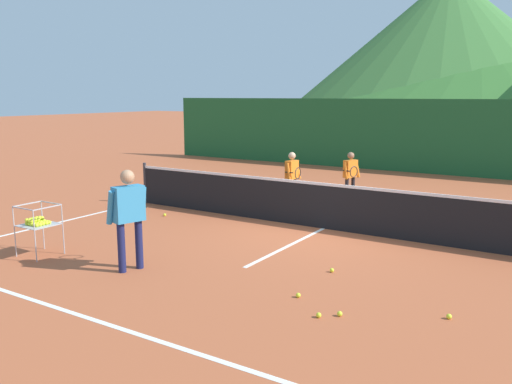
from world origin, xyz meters
The scene contains 19 objects.
ground_plane centered at (0.00, 0.00, 0.00)m, with size 120.00×120.00×0.00m, color #B25633.
line_baseline_near centered at (0.00, -5.73, 0.00)m, with size 10.35×0.08×0.01m, color white.
line_baseline_far centered at (0.00, 4.77, 0.00)m, with size 10.35×0.08×0.01m, color white.
line_sideline_west centered at (-5.18, 0.00, 0.00)m, with size 0.08×10.50×0.01m, color white.
line_service_center centered at (0.00, 0.00, 0.00)m, with size 0.08×6.06×0.01m, color white.
tennis_net centered at (0.00, 0.00, 0.50)m, with size 10.24×0.08×1.05m.
instructor centered at (-1.48, -4.08, 0.98)m, with size 0.44×0.81×1.63m.
student_0 centered at (-1.74, 1.80, 0.81)m, with size 0.41×0.64×1.35m.
student_1 centered at (-0.64, 2.98, 0.79)m, with size 0.42×0.70×1.31m.
ball_cart centered at (-3.42, -4.37, 0.59)m, with size 0.58×0.58×0.90m.
tennis_ball_0 centered at (-3.61, -0.92, 0.03)m, with size 0.07×0.07×0.07m, color yellow.
tennis_ball_2 centered at (1.87, -4.16, 0.03)m, with size 0.07×0.07×0.07m, color yellow.
tennis_ball_3 centered at (3.28, -3.33, 0.03)m, with size 0.07×0.07×0.07m, color yellow.
tennis_ball_4 centered at (2.08, -3.98, 0.03)m, with size 0.07×0.07×0.07m, color yellow.
tennis_ball_5 centered at (1.30, -2.48, 0.03)m, with size 0.07×0.07×0.07m, color yellow.
tennis_ball_7 centered at (1.34, -3.70, 0.03)m, with size 0.07×0.07×0.07m, color yellow.
windscreen_fence centered at (0.00, 9.19, 1.32)m, with size 22.78×0.08×2.63m, color #1E5B2D.
hill_0 centered at (-11.97, 62.30, 8.93)m, with size 42.66×42.66×17.86m, color #427A38.
hill_1 centered at (-7.54, 59.91, 5.04)m, with size 47.96×47.96×10.09m, color #38702D.
Camera 1 is at (4.55, -9.90, 2.77)m, focal length 37.14 mm.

